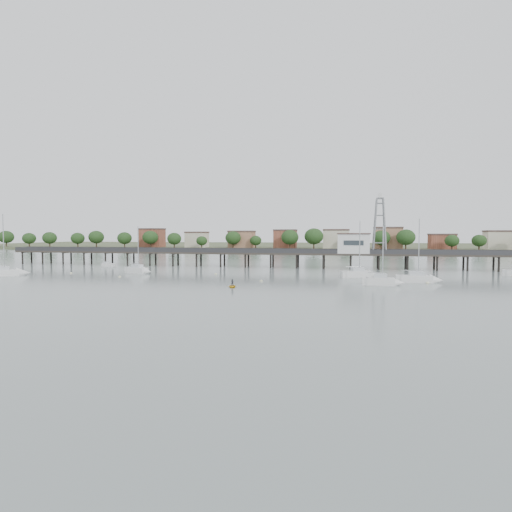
{
  "coord_description": "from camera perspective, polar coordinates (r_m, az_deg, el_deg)",
  "views": [
    {
      "loc": [
        23.0,
        -53.97,
        9.14
      ],
      "look_at": [
        2.86,
        42.0,
        4.0
      ],
      "focal_mm": 30.0,
      "sensor_mm": 36.0,
      "label": 1
    }
  ],
  "objects": [
    {
      "name": "far_shore",
      "position": [
        294.53,
        7.44,
        1.38
      ],
      "size": [
        500.0,
        170.0,
        10.4
      ],
      "color": "#475133",
      "rests_on": "ground"
    },
    {
      "name": "ground_plane",
      "position": [
        59.37,
        -11.16,
        -5.91
      ],
      "size": [
        500.0,
        500.0,
        0.0
      ],
      "primitive_type": "plane",
      "color": "slate",
      "rests_on": "ground"
    },
    {
      "name": "lattice_tower",
      "position": [
        114.3,
        16.15,
        3.87
      ],
      "size": [
        3.2,
        3.2,
        15.5
      ],
      "color": "slate",
      "rests_on": "ground"
    },
    {
      "name": "sailboat_a",
      "position": [
        107.42,
        -30.01,
        -1.94
      ],
      "size": [
        8.19,
        7.41,
        14.13
      ],
      "rotation": [
        0.0,
        0.0,
        0.69
      ],
      "color": "white",
      "rests_on": "ground"
    },
    {
      "name": "mooring_buoys",
      "position": [
        89.38,
        -1.69,
        -2.82
      ],
      "size": [
        77.17,
        15.72,
        0.39
      ],
      "color": "#F2F1BC",
      "rests_on": "ground"
    },
    {
      "name": "pier_building",
      "position": [
        114.01,
        12.86,
        1.68
      ],
      "size": [
        8.4,
        5.4,
        5.3
      ],
      "color": "silver",
      "rests_on": "ground"
    },
    {
      "name": "yellow_dinghy",
      "position": [
        73.19,
        -3.18,
        -4.18
      ],
      "size": [
        1.84,
        0.99,
        2.48
      ],
      "primitive_type": "imported",
      "rotation": [
        0.0,
        0.0,
        0.29
      ],
      "color": "yellow",
      "rests_on": "ground"
    },
    {
      "name": "sailboat_c",
      "position": [
        92.72,
        14.04,
        -2.35
      ],
      "size": [
        7.78,
        4.51,
        12.43
      ],
      "rotation": [
        0.0,
        0.0,
        0.33
      ],
      "color": "white",
      "rests_on": "ground"
    },
    {
      "name": "sailboat_b",
      "position": [
        102.13,
        -15.16,
        -1.87
      ],
      "size": [
        7.06,
        4.03,
        11.35
      ],
      "rotation": [
        0.0,
        0.0,
        -0.32
      ],
      "color": "white",
      "rests_on": "ground"
    },
    {
      "name": "sailboat_d",
      "position": [
        86.04,
        21.32,
        -2.87
      ],
      "size": [
        7.62,
        2.35,
        12.59
      ],
      "rotation": [
        0.0,
        0.0,
        -0.02
      ],
      "color": "white",
      "rests_on": "ground"
    },
    {
      "name": "dinghy_occupant",
      "position": [
        73.19,
        -3.18,
        -4.18
      ],
      "size": [
        0.59,
        1.21,
        0.28
      ],
      "primitive_type": "imported",
      "rotation": [
        0.0,
        0.0,
        3.29
      ],
      "color": "black",
      "rests_on": "ground"
    },
    {
      "name": "sailboat_f",
      "position": [
        79.18,
        16.9,
        -3.28
      ],
      "size": [
        6.57,
        2.14,
        10.92
      ],
      "rotation": [
        0.0,
        0.0,
        -0.04
      ],
      "color": "white",
      "rests_on": "ground"
    },
    {
      "name": "white_tender",
      "position": [
        125.78,
        -19.06,
        -1.12
      ],
      "size": [
        3.95,
        2.09,
        1.46
      ],
      "rotation": [
        0.0,
        0.0,
        -0.14
      ],
      "color": "white",
      "rests_on": "ground"
    },
    {
      "name": "pier",
      "position": [
        116.39,
        0.44,
        0.37
      ],
      "size": [
        150.0,
        5.0,
        5.5
      ],
      "color": "#2D2823",
      "rests_on": "ground"
    }
  ]
}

